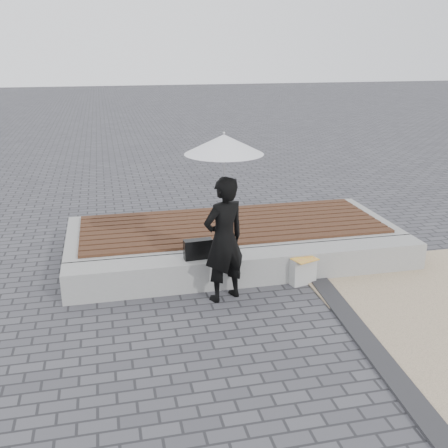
% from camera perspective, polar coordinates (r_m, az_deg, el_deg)
% --- Properties ---
extents(ground, '(80.00, 80.00, 0.00)m').
position_cam_1_polar(ground, '(6.01, 7.29, -12.21)').
color(ground, '#49484D').
rests_on(ground, ground).
extents(edging_band, '(0.61, 5.20, 0.04)m').
position_cam_1_polar(edging_band, '(5.90, 16.05, -13.29)').
color(edging_band, '#2C2C2E').
rests_on(edging_band, ground).
extents(seating_ledge, '(5.00, 0.45, 0.40)m').
position_cam_1_polar(seating_ledge, '(7.27, 3.07, -4.61)').
color(seating_ledge, '#9D9D98').
rests_on(seating_ledge, ground).
extents(timber_platform, '(5.00, 2.00, 0.40)m').
position_cam_1_polar(timber_platform, '(8.35, 0.83, -1.45)').
color(timber_platform, gray).
rests_on(timber_platform, ground).
extents(timber_decking, '(4.60, 1.80, 0.04)m').
position_cam_1_polar(timber_decking, '(8.28, 0.83, -0.02)').
color(timber_decking, '#502F1C').
rests_on(timber_decking, timber_platform).
extents(woman, '(0.68, 0.58, 1.59)m').
position_cam_1_polar(woman, '(6.54, 0.00, -1.68)').
color(woman, black).
rests_on(woman, ground).
extents(parasol, '(0.93, 0.93, 1.19)m').
position_cam_1_polar(parasol, '(6.23, 0.00, 8.55)').
color(parasol, silver).
rests_on(parasol, ground).
extents(handbag, '(0.38, 0.16, 0.26)m').
position_cam_1_polar(handbag, '(6.98, -2.81, -2.70)').
color(handbag, black).
rests_on(handbag, seating_ledge).
extents(canvas_tote, '(0.38, 0.23, 0.37)m').
position_cam_1_polar(canvas_tote, '(7.25, 8.45, -5.00)').
color(canvas_tote, '#BABBB6').
rests_on(canvas_tote, ground).
extents(magazine, '(0.38, 0.33, 0.01)m').
position_cam_1_polar(magazine, '(7.14, 8.67, -3.75)').
color(magazine, '#D64C2F').
rests_on(magazine, canvas_tote).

